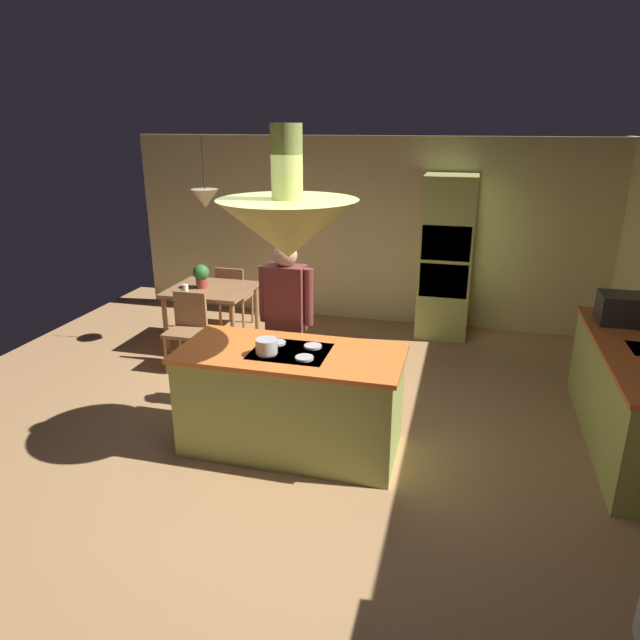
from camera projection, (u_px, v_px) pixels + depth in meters
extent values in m
plane|color=#AD7F51|center=(298.00, 436.00, 5.24)|extent=(8.16, 8.16, 0.00)
cube|color=beige|center=(368.00, 231.00, 7.98)|extent=(6.80, 0.10, 2.55)
cube|color=#A8B259|center=(291.00, 403.00, 4.92)|extent=(1.83, 0.81, 0.88)
cube|color=orange|center=(290.00, 353.00, 4.77)|extent=(1.89, 0.87, 0.04)
cube|color=black|center=(290.00, 352.00, 4.76)|extent=(0.64, 0.52, 0.01)
cylinder|color=#B2B2B7|center=(267.00, 354.00, 4.68)|extent=(0.15, 0.15, 0.02)
cylinder|color=#B2B2B7|center=(304.00, 358.00, 4.60)|extent=(0.15, 0.15, 0.02)
cylinder|color=#B2B2B7|center=(277.00, 343.00, 4.91)|extent=(0.15, 0.15, 0.02)
cylinder|color=#B2B2B7|center=(313.00, 346.00, 4.84)|extent=(0.15, 0.15, 0.02)
cube|color=#A8B259|center=(630.00, 400.00, 4.97)|extent=(0.62, 2.23, 0.88)
cube|color=orange|center=(640.00, 351.00, 4.82)|extent=(0.66, 2.27, 0.04)
cube|color=#A8B259|center=(446.00, 258.00, 7.42)|extent=(0.66, 0.62, 2.10)
cube|color=black|center=(446.00, 243.00, 7.08)|extent=(0.60, 0.04, 0.44)
cube|color=black|center=(443.00, 281.00, 7.23)|extent=(0.60, 0.04, 0.44)
cube|color=#9B6942|center=(211.00, 289.00, 7.14)|extent=(1.01, 0.91, 0.04)
cylinder|color=#9B6942|center=(166.00, 325.00, 7.01)|extent=(0.06, 0.06, 0.72)
cylinder|color=#9B6942|center=(233.00, 332.00, 6.80)|extent=(0.06, 0.06, 0.72)
cylinder|color=#9B6942|center=(195.00, 306.00, 7.74)|extent=(0.06, 0.06, 0.72)
cylinder|color=#9B6942|center=(257.00, 311.00, 7.52)|extent=(0.06, 0.06, 0.72)
cylinder|color=tan|center=(279.00, 369.00, 5.65)|extent=(0.14, 0.14, 0.83)
cylinder|color=tan|center=(296.00, 371.00, 5.61)|extent=(0.14, 0.14, 0.83)
cube|color=brown|center=(286.00, 299.00, 5.39)|extent=(0.36, 0.22, 0.64)
cylinder|color=brown|center=(264.00, 294.00, 5.43)|extent=(0.09, 0.09, 0.54)
cylinder|color=brown|center=(308.00, 297.00, 5.33)|extent=(0.09, 0.09, 0.54)
sphere|color=tan|center=(285.00, 255.00, 5.25)|extent=(0.22, 0.22, 0.22)
cone|color=#A8B259|center=(288.00, 229.00, 4.42)|extent=(1.10, 1.10, 0.45)
cylinder|color=#A8B259|center=(287.00, 162.00, 4.26)|extent=(0.24, 0.24, 0.55)
cone|color=beige|center=(205.00, 199.00, 6.77)|extent=(0.32, 0.32, 0.22)
cylinder|color=black|center=(203.00, 163.00, 6.64)|extent=(0.01, 0.01, 0.60)
cube|color=#9B6942|center=(185.00, 332.00, 6.55)|extent=(0.40, 0.40, 0.04)
cube|color=#9B6942|center=(190.00, 309.00, 6.64)|extent=(0.40, 0.04, 0.42)
cylinder|color=#9B6942|center=(166.00, 355.00, 6.51)|extent=(0.04, 0.04, 0.43)
cylinder|color=#9B6942|center=(193.00, 358.00, 6.43)|extent=(0.04, 0.04, 0.43)
cylinder|color=#9B6942|center=(180.00, 344.00, 6.82)|extent=(0.04, 0.04, 0.43)
cylinder|color=#9B6942|center=(206.00, 347.00, 6.74)|extent=(0.04, 0.04, 0.43)
cube|color=#9B6942|center=(236.00, 296.00, 7.93)|extent=(0.40, 0.40, 0.04)
cube|color=#9B6942|center=(230.00, 284.00, 7.70)|extent=(0.40, 0.04, 0.42)
cylinder|color=#9B6942|center=(252.00, 308.00, 8.12)|extent=(0.04, 0.04, 0.43)
cylinder|color=#9B6942|center=(230.00, 306.00, 8.20)|extent=(0.04, 0.04, 0.43)
cylinder|color=#9B6942|center=(243.00, 316.00, 7.81)|extent=(0.04, 0.04, 0.43)
cylinder|color=#9B6942|center=(220.00, 314.00, 7.89)|extent=(0.04, 0.04, 0.43)
cylinder|color=#99382D|center=(202.00, 283.00, 7.12)|extent=(0.14, 0.14, 0.12)
sphere|color=#2D722D|center=(201.00, 272.00, 7.07)|extent=(0.20, 0.20, 0.20)
cylinder|color=white|center=(185.00, 288.00, 6.97)|extent=(0.07, 0.07, 0.09)
cube|color=#232326|center=(625.00, 309.00, 5.38)|extent=(0.46, 0.36, 0.28)
cylinder|color=#B2B2B7|center=(267.00, 346.00, 4.65)|extent=(0.18, 0.18, 0.12)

